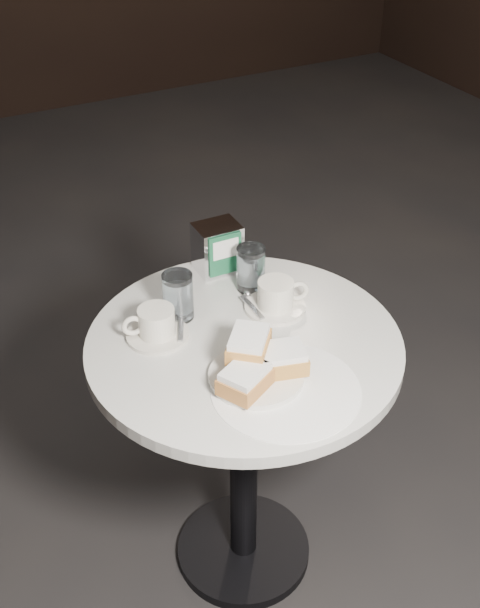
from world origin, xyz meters
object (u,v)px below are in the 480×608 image
at_px(cafe_table, 244,407).
at_px(coffee_cup_right, 276,297).
at_px(beignet_plate, 258,366).
at_px(napkin_dispenser, 218,248).
at_px(water_glass_left, 178,297).
at_px(water_glass_right, 251,269).
at_px(coffee_cup_left, 156,325).

xyz_separation_m(cafe_table, coffee_cup_right, (0.12, 0.07, 0.23)).
bearing_deg(coffee_cup_right, beignet_plate, -112.90).
bearing_deg(napkin_dispenser, water_glass_left, -139.79).
height_order(cafe_table, water_glass_left, water_glass_left).
xyz_separation_m(cafe_table, water_glass_right, (0.11, 0.17, 0.25)).
xyz_separation_m(beignet_plate, water_glass_right, (0.15, 0.30, 0.02)).
distance_m(cafe_table, water_glass_right, 0.33).
distance_m(cafe_table, water_glass_left, 0.31).
bearing_deg(beignet_plate, coffee_cup_right, 51.83).
distance_m(beignet_plate, napkin_dispenser, 0.43).
bearing_deg(coffee_cup_left, coffee_cup_right, 4.30).
bearing_deg(coffee_cup_right, napkin_dispenser, 117.04).
bearing_deg(water_glass_left, coffee_cup_left, -147.49).
bearing_deg(cafe_table, coffee_cup_right, 30.64).
relative_size(beignet_plate, water_glass_left, 2.03).
relative_size(cafe_table, water_glass_right, 6.70).
relative_size(coffee_cup_left, napkin_dispenser, 1.30).
relative_size(cafe_table, coffee_cup_left, 4.60).
bearing_deg(napkin_dispenser, beignet_plate, -104.39).
bearing_deg(beignet_plate, water_glass_left, 101.29).
bearing_deg(napkin_dispenser, cafe_table, -104.14).
bearing_deg(coffee_cup_left, water_glass_left, 42.67).
height_order(beignet_plate, napkin_dispenser, napkin_dispenser).
xyz_separation_m(coffee_cup_left, water_glass_left, (0.07, 0.05, 0.02)).
height_order(beignet_plate, water_glass_right, water_glass_right).
relative_size(beignet_plate, water_glass_right, 2.06).
bearing_deg(beignet_plate, napkin_dispenser, 74.85).
distance_m(water_glass_left, napkin_dispenser, 0.22).
xyz_separation_m(beignet_plate, coffee_cup_left, (-0.13, 0.23, -0.00)).
height_order(coffee_cup_right, water_glass_right, water_glass_right).
bearing_deg(coffee_cup_left, water_glass_right, 25.29).
distance_m(coffee_cup_right, napkin_dispenser, 0.22).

